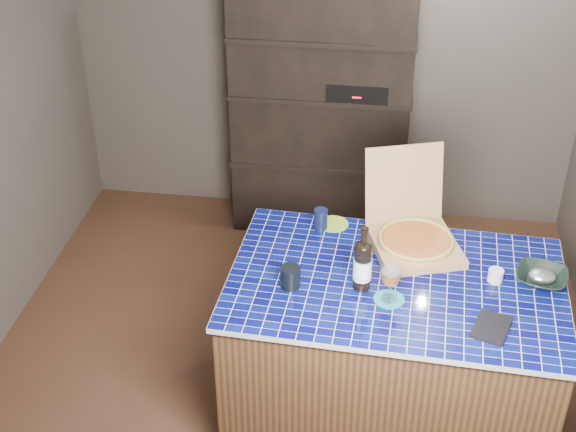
% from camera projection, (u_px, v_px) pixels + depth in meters
% --- Properties ---
extents(room, '(3.50, 3.50, 3.50)m').
position_uv_depth(room, '(290.00, 178.00, 4.02)').
color(room, '#503222').
rests_on(room, ground).
extents(shelving_unit, '(1.20, 0.41, 1.80)m').
position_uv_depth(shelving_unit, '(322.00, 111.00, 5.48)').
color(shelving_unit, black).
rests_on(shelving_unit, floor).
extents(kitchen_island, '(1.67, 1.11, 0.89)m').
position_uv_depth(kitchen_island, '(390.00, 349.00, 4.13)').
color(kitchen_island, '#4B371D').
rests_on(kitchen_island, floor).
extents(pizza_box, '(0.56, 0.61, 0.46)m').
position_uv_depth(pizza_box, '(414.00, 237.00, 4.09)').
color(pizza_box, '#A47C54').
rests_on(pizza_box, kitchen_island).
extents(mead_bottle, '(0.09, 0.09, 0.34)m').
position_uv_depth(mead_bottle, '(363.00, 265.00, 3.77)').
color(mead_bottle, black).
rests_on(mead_bottle, kitchen_island).
extents(teal_trivet, '(0.15, 0.15, 0.01)m').
position_uv_depth(teal_trivet, '(389.00, 299.00, 3.76)').
color(teal_trivet, teal).
rests_on(teal_trivet, kitchen_island).
extents(wine_glass, '(0.09, 0.09, 0.20)m').
position_uv_depth(wine_glass, '(391.00, 275.00, 3.69)').
color(wine_glass, white).
rests_on(wine_glass, teal_trivet).
extents(tumbler, '(0.10, 0.10, 0.11)m').
position_uv_depth(tumbler, '(290.00, 277.00, 3.83)').
color(tumbler, black).
rests_on(tumbler, kitchen_island).
extents(dvd_case, '(0.21, 0.24, 0.02)m').
position_uv_depth(dvd_case, '(491.00, 327.00, 3.59)').
color(dvd_case, black).
rests_on(dvd_case, kitchen_island).
extents(bowl, '(0.30, 0.30, 0.06)m').
position_uv_depth(bowl, '(542.00, 277.00, 3.86)').
color(bowl, black).
rests_on(bowl, kitchen_island).
extents(foil_contents, '(0.13, 0.11, 0.06)m').
position_uv_depth(foil_contents, '(542.00, 276.00, 3.86)').
color(foil_contents, silver).
rests_on(foil_contents, bowl).
extents(white_jar, '(0.07, 0.07, 0.06)m').
position_uv_depth(white_jar, '(496.00, 275.00, 3.87)').
color(white_jar, white).
rests_on(white_jar, kitchen_island).
extents(navy_cup, '(0.07, 0.07, 0.12)m').
position_uv_depth(navy_cup, '(321.00, 219.00, 4.25)').
color(navy_cup, black).
rests_on(navy_cup, kitchen_island).
extents(green_trivet, '(0.16, 0.16, 0.01)m').
position_uv_depth(green_trivet, '(333.00, 224.00, 4.31)').
color(green_trivet, '#82BC28').
rests_on(green_trivet, kitchen_island).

